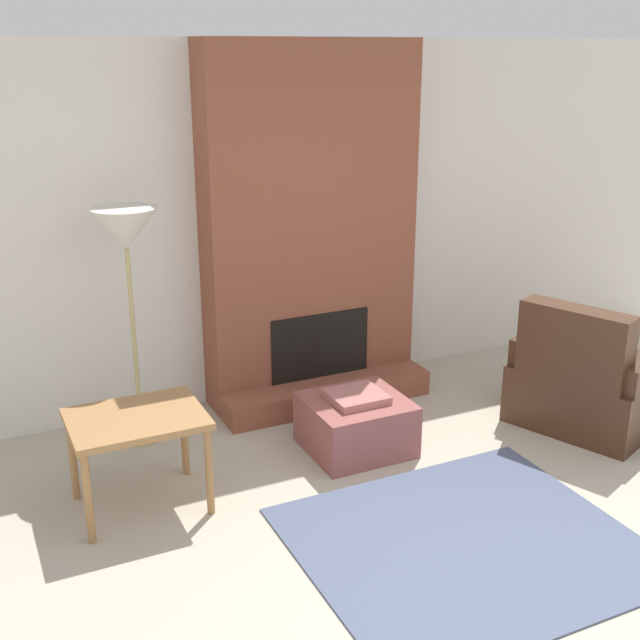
% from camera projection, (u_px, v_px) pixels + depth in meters
% --- Properties ---
extents(ground_plane, '(24.00, 24.00, 0.00)m').
position_uv_depth(ground_plane, '(532.00, 584.00, 3.99)').
color(ground_plane, '#B2A893').
extents(wall_back, '(7.39, 0.06, 2.60)m').
position_uv_depth(wall_back, '(299.00, 222.00, 5.98)').
color(wall_back, silver).
rests_on(wall_back, ground_plane).
extents(fireplace, '(1.59, 0.61, 2.60)m').
position_uv_depth(fireplace, '(311.00, 237.00, 5.82)').
color(fireplace, brown).
rests_on(fireplace, ground_plane).
extents(ottoman, '(0.64, 0.60, 0.40)m').
position_uv_depth(ottoman, '(356.00, 423.00, 5.28)').
color(ottoman, '#8C4C47').
rests_on(ottoman, ground_plane).
extents(armchair, '(1.24, 1.21, 0.92)m').
position_uv_depth(armchair, '(589.00, 384.00, 5.64)').
color(armchair, '#422819').
rests_on(armchair, ground_plane).
extents(side_table, '(0.75, 0.58, 0.58)m').
position_uv_depth(side_table, '(137.00, 428.00, 4.52)').
color(side_table, '#9E7042').
rests_on(side_table, ground_plane).
extents(floor_lamp_left, '(0.42, 0.42, 1.59)m').
position_uv_depth(floor_lamp_left, '(126.00, 237.00, 5.03)').
color(floor_lamp_left, tan).
rests_on(floor_lamp_left, ground_plane).
extents(area_rug, '(1.78, 1.57, 0.01)m').
position_uv_depth(area_rug, '(467.00, 543.00, 4.31)').
color(area_rug, '#4C5670').
rests_on(area_rug, ground_plane).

